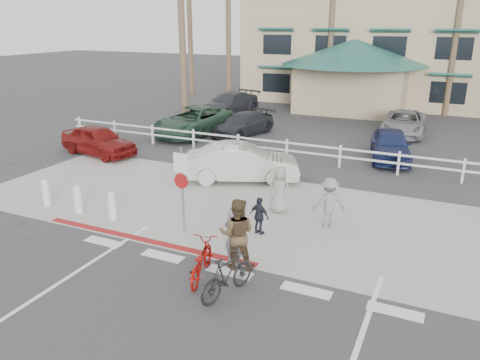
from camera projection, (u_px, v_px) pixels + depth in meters
The scene contains 31 objects.
ground at pixel (219, 284), 11.23m from camera, with size 140.00×140.00×0.00m, color #333335.
bike_path at pixel (174, 332), 9.51m from camera, with size 12.00×16.00×0.01m, color #333335.
sidewalk_plaza at pixel (283, 216), 15.09m from camera, with size 22.00×7.00×0.01m, color gray.
cross_street at pixel (317, 180), 18.52m from camera, with size 40.00×5.00×0.01m, color #333335.
parking_lot at pixel (363, 131), 26.68m from camera, with size 50.00×16.00×0.01m, color #333335.
curb_red at pixel (145, 240), 13.45m from camera, with size 7.00×0.25×0.02m, color maroon.
rail_fence at pixel (342, 157), 19.88m from camera, with size 29.40×0.16×1.00m, color silver, non-canonical shape.
building at pixel (430, 25), 35.21m from camera, with size 28.00×16.00×11.30m, color tan, non-canonical shape.
sign_post at pixel (182, 186), 13.56m from camera, with size 0.50×0.10×2.90m, color gray, non-canonical shape.
bollard_0 at pixel (112, 206), 14.70m from camera, with size 0.26×0.26×0.95m, color silver, non-canonical shape.
bollard_1 at pixel (78, 199), 15.25m from camera, with size 0.26×0.26×0.95m, color silver, non-canonical shape.
bollard_2 at pixel (46, 193), 15.81m from camera, with size 0.26×0.26×0.95m, color silver, non-canonical shape.
palm_0 at pixel (189, 1), 37.48m from camera, with size 4.00×4.00×15.00m, color #22481B, non-canonical shape.
palm_1 at pixel (228, 13), 35.35m from camera, with size 4.00×4.00×13.00m, color #22481B, non-canonical shape.
palm_3 at pixel (333, 5), 32.01m from camera, with size 4.00×4.00×14.00m, color #22481B, non-canonical shape.
palm_5 at pixel (459, 12), 28.99m from camera, with size 4.00×4.00×13.00m, color #22481B, non-canonical shape.
palm_10 at pixel (181, 20), 26.14m from camera, with size 4.00×4.00×12.00m, color #22481B, non-canonical shape.
bike_red at pixel (201, 261), 11.37m from camera, with size 0.62×1.78×0.93m, color #910903.
rider_red at pixel (234, 236), 11.93m from camera, with size 0.58×0.38×1.59m, color gray.
bike_black at pixel (227, 276), 10.61m from camera, with size 0.48×1.71×1.02m, color black.
rider_black at pixel (237, 234), 11.69m from camera, with size 0.91×0.71×1.88m, color #4F3C26.
pedestrian_a at pixel (329, 203), 14.11m from camera, with size 1.02×0.58×1.57m, color gray.
pedestrian_child at pixel (259, 216), 13.67m from camera, with size 0.68×0.28×1.16m, color black.
pedestrian_b at pixel (280, 190), 15.21m from camera, with size 0.76×0.50×1.56m, color gray.
car_white_sedan at pixel (242, 163), 18.26m from camera, with size 1.55×4.43×1.46m, color beige.
car_red_compact at pixel (98, 140), 21.85m from camera, with size 1.62×4.04×1.38m, color maroon.
lot_car_0 at pixel (194, 121), 25.71m from camera, with size 2.49×5.40×1.50m, color #264633.
lot_car_1 at pixel (243, 124), 25.68m from camera, with size 1.69×4.15×1.21m, color #23262A.
lot_car_2 at pixel (390, 145), 21.03m from camera, with size 1.63×4.06×1.38m, color navy.
lot_car_4 at pixel (229, 104), 31.19m from camera, with size 2.02×4.96×1.44m, color #2C2E34.
lot_car_5 at pixel (404, 123), 25.72m from camera, with size 2.14×4.65×1.29m, color gray.
Camera 1 is at (4.59, -8.68, 6.01)m, focal length 35.00 mm.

